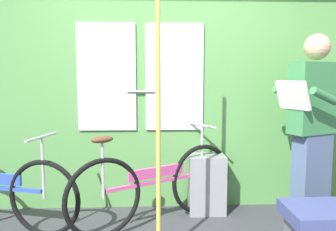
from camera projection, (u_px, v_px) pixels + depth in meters
The scene contains 5 objects.
train_door_wall at pixel (159, 89), 3.64m from camera, with size 5.43×0.28×2.44m.
bicycle_near_door at pixel (156, 185), 3.25m from camera, with size 1.57×0.92×0.92m.
passenger_reading_newspaper at pixel (313, 125), 3.21m from camera, with size 0.64×0.59×1.79m.
trash_bin_by_wall at pixel (207, 184), 3.56m from camera, with size 0.37×0.28×0.60m, color gray.
handrail_pole at pixel (158, 104), 2.56m from camera, with size 0.04×0.04×2.40m, color #C6C14C.
Camera 1 is at (-0.09, -2.37, 1.40)m, focal length 36.99 mm.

